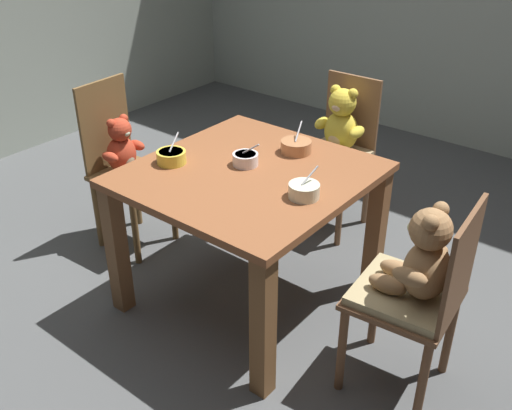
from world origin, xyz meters
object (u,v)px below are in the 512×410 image
(teddy_chair_near_right, at_px, (419,276))
(porridge_bowl_white_center, at_px, (245,159))
(porridge_bowl_terracotta_far_center, at_px, (296,146))
(porridge_bowl_yellow_near_left, at_px, (171,157))
(dining_table, at_px, (249,196))
(teddy_chair_near_left, at_px, (123,157))
(porridge_bowl_cream_near_right, at_px, (304,190))
(teddy_chair_far_center, at_px, (339,138))

(teddy_chair_near_right, distance_m, porridge_bowl_white_center, 0.95)
(porridge_bowl_terracotta_far_center, bearing_deg, porridge_bowl_yellow_near_left, -129.91)
(porridge_bowl_terracotta_far_center, bearing_deg, porridge_bowl_white_center, -111.30)
(dining_table, distance_m, porridge_bowl_terracotta_far_center, 0.34)
(teddy_chair_near_left, height_order, porridge_bowl_yellow_near_left, teddy_chair_near_left)
(teddy_chair_near_left, bearing_deg, teddy_chair_near_right, -4.33)
(teddy_chair_near_right, relative_size, porridge_bowl_cream_near_right, 6.34)
(teddy_chair_near_right, distance_m, porridge_bowl_cream_near_right, 0.57)
(dining_table, height_order, porridge_bowl_yellow_near_left, porridge_bowl_yellow_near_left)
(teddy_chair_near_left, xyz_separation_m, teddy_chair_far_center, (0.82, 0.90, 0.03))
(porridge_bowl_terracotta_far_center, height_order, porridge_bowl_cream_near_right, porridge_bowl_terracotta_far_center)
(porridge_bowl_yellow_near_left, height_order, porridge_bowl_cream_near_right, same)
(dining_table, height_order, teddy_chair_near_right, teddy_chair_near_right)
(porridge_bowl_terracotta_far_center, bearing_deg, teddy_chair_far_center, 100.54)
(teddy_chair_near_right, height_order, porridge_bowl_cream_near_right, teddy_chair_near_right)
(teddy_chair_near_left, relative_size, porridge_bowl_cream_near_right, 6.77)
(porridge_bowl_white_center, distance_m, porridge_bowl_cream_near_right, 0.40)
(dining_table, xyz_separation_m, porridge_bowl_white_center, (-0.05, 0.04, 0.16))
(dining_table, relative_size, porridge_bowl_cream_near_right, 7.35)
(porridge_bowl_white_center, relative_size, porridge_bowl_yellow_near_left, 0.87)
(teddy_chair_near_right, xyz_separation_m, teddy_chair_near_left, (-1.76, 0.04, -0.03))
(teddy_chair_far_center, xyz_separation_m, porridge_bowl_cream_near_right, (0.40, -0.94, 0.18))
(porridge_bowl_terracotta_far_center, distance_m, porridge_bowl_cream_near_right, 0.45)
(porridge_bowl_white_center, height_order, porridge_bowl_terracotta_far_center, porridge_bowl_terracotta_far_center)
(teddy_chair_near_right, xyz_separation_m, porridge_bowl_white_center, (-0.93, 0.10, 0.18))
(teddy_chair_near_right, height_order, teddy_chair_near_left, teddy_chair_near_left)
(porridge_bowl_cream_near_right, bearing_deg, teddy_chair_near_right, -0.91)
(porridge_bowl_white_center, relative_size, porridge_bowl_cream_near_right, 0.91)
(teddy_chair_near_left, distance_m, porridge_bowl_terracotta_far_center, 1.01)
(dining_table, height_order, porridge_bowl_cream_near_right, porridge_bowl_cream_near_right)
(porridge_bowl_yellow_near_left, bearing_deg, porridge_bowl_cream_near_right, 9.33)
(porridge_bowl_yellow_near_left, distance_m, porridge_bowl_cream_near_right, 0.68)
(porridge_bowl_white_center, xyz_separation_m, porridge_bowl_terracotta_far_center, (0.10, 0.26, 0.00))
(porridge_bowl_white_center, bearing_deg, porridge_bowl_yellow_near_left, -144.88)
(teddy_chair_near_right, xyz_separation_m, porridge_bowl_cream_near_right, (-0.54, 0.01, 0.18))
(teddy_chair_near_right, relative_size, porridge_bowl_yellow_near_left, 6.07)
(porridge_bowl_cream_near_right, bearing_deg, porridge_bowl_terracotta_far_center, 129.47)
(teddy_chair_far_center, relative_size, porridge_bowl_white_center, 7.11)
(dining_table, bearing_deg, teddy_chair_near_left, -179.12)
(teddy_chair_far_center, relative_size, porridge_bowl_terracotta_far_center, 5.78)
(porridge_bowl_terracotta_far_center, relative_size, porridge_bowl_cream_near_right, 1.12)
(dining_table, distance_m, porridge_bowl_yellow_near_left, 0.41)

